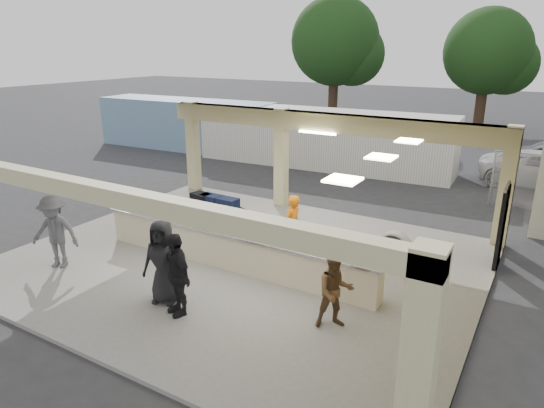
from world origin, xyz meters
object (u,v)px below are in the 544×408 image
Objects in this scene: passenger_a at (335,291)px; baggage_handler at (292,227)px; container_blue at (186,124)px; passenger_b at (177,274)px; passenger_d at (163,262)px; baggage_counter at (231,250)px; drum_fan at (394,248)px; container_white at (322,138)px; luggage_cart at (216,217)px; passenger_c at (55,232)px.

baggage_handler is at bearing 95.78° from passenger_a.
container_blue reaches higher than passenger_a.
passenger_d is at bearing -178.22° from passenger_b.
baggage_counter reaches higher than drum_fan.
passenger_a is at bearing 47.94° from baggage_handler.
passenger_a is 19.61m from container_blue.
container_white is at bearing -154.24° from baggage_handler.
passenger_a is 0.15× the size of container_blue.
baggage_counter is at bearing -27.49° from luggage_cart.
baggage_counter is at bearing 67.50° from passenger_d.
drum_fan is at bearing 24.84° from luggage_cart.
drum_fan is 0.50× the size of passenger_d.
container_white is at bearing -2.83° from container_blue.
baggage_handler is 3.75m from passenger_d.
passenger_a is 0.83× the size of passenger_c.
baggage_counter is 1.73m from baggage_handler.
passenger_d is (-1.35, -3.50, 0.07)m from baggage_handler.
container_white reaches higher than baggage_handler.
drum_fan is at bearing -35.30° from container_blue.
passenger_a is at bearing -13.95° from luggage_cart.
passenger_c is (-7.34, -1.05, 0.16)m from passenger_a.
luggage_cart is 1.56× the size of baggage_handler.
baggage_counter is 4.44× the size of passenger_b.
luggage_cart is at bearing -164.15° from drum_fan.
passenger_c is 14.00m from container_white.
passenger_b is (0.34, -2.45, 0.44)m from baggage_counter.
passenger_c is (-2.64, -3.31, 0.14)m from luggage_cart.
luggage_cart is at bearing -49.48° from container_blue.
baggage_counter is 2.51m from passenger_b.
luggage_cart is 2.90× the size of drum_fan.
passenger_a is (4.70, -2.26, -0.02)m from luggage_cart.
drum_fan is at bearing 30.93° from baggage_counter.
passenger_d is (-3.90, -4.38, 0.45)m from drum_fan.
passenger_d reaches higher than baggage_counter.
passenger_c reaches higher than luggage_cart.
passenger_a is at bearing -66.82° from container_white.
passenger_c is 1.00× the size of passenger_d.
passenger_c is (-3.91, -2.27, 0.48)m from baggage_counter.
passenger_a is (2.36, -2.52, -0.09)m from baggage_handler.
drum_fan is 8.76m from passenger_c.
container_white reaches higher than baggage_counter.
luggage_cart is at bearing 117.06° from passenger_a.
baggage_handler reaches higher than drum_fan.
container_blue is at bearing 145.11° from luggage_cart.
passenger_c is (-4.24, 0.18, 0.04)m from passenger_b.
passenger_a is at bearing -14.38° from passenger_c.
passenger_c is at bearing -116.93° from luggage_cart.
container_white is at bearing 78.79° from passenger_a.
drum_fan is 0.52× the size of passenger_b.
container_white is at bearing 103.87° from baggage_counter.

